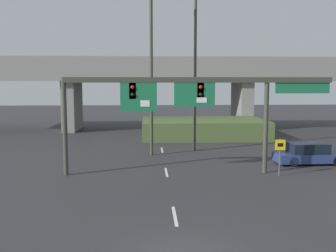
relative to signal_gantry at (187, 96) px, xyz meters
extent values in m
cube|color=silver|center=(-1.23, -7.43, -4.69)|extent=(0.14, 2.40, 0.01)
cube|color=silver|center=(-1.23, 0.42, -4.69)|extent=(0.14, 2.40, 0.01)
cube|color=silver|center=(-1.23, 8.27, -4.69)|extent=(0.14, 2.40, 0.01)
cube|color=silver|center=(-1.23, 16.12, -4.69)|extent=(0.14, 2.40, 0.01)
cube|color=silver|center=(-1.23, 23.97, -4.69)|extent=(0.14, 2.40, 0.01)
cylinder|color=#383D33|center=(-7.20, 0.02, -1.80)|extent=(0.28, 0.28, 5.78)
cylinder|color=#383D33|center=(4.74, 0.02, -1.80)|extent=(0.28, 0.28, 5.78)
cube|color=#383D33|center=(0.70, 0.02, 0.93)|extent=(15.82, 0.32, 0.32)
cube|color=black|center=(-3.22, 0.02, 0.29)|extent=(0.40, 0.28, 0.95)
sphere|color=red|center=(-3.22, -0.15, 0.50)|extent=(0.22, 0.22, 0.22)
sphere|color=black|center=(-3.22, -0.15, 0.08)|extent=(0.22, 0.22, 0.22)
cube|color=black|center=(0.76, 0.02, 0.29)|extent=(0.40, 0.28, 0.95)
sphere|color=red|center=(0.76, -0.15, 0.50)|extent=(0.22, 0.22, 0.22)
sphere|color=black|center=(0.76, -0.15, 0.08)|extent=(0.22, 0.22, 0.22)
cube|color=#196B42|center=(-2.87, -0.08, -0.07)|extent=(2.14, 0.08, 1.67)
cube|color=white|center=(-2.50, -0.13, -0.45)|extent=(0.53, 0.03, 0.37)
cube|color=#196B42|center=(0.41, -0.08, 0.06)|extent=(2.41, 0.08, 1.41)
cube|color=white|center=(0.83, -0.13, -0.26)|extent=(0.60, 0.03, 0.31)
cube|color=#196B42|center=(6.87, -0.04, 0.45)|extent=(3.27, 0.07, 0.64)
cylinder|color=#4C4C4C|center=(5.34, -0.88, -3.58)|extent=(0.08, 0.08, 2.22)
cube|color=yellow|center=(5.34, -0.92, -2.82)|extent=(0.60, 0.03, 0.60)
cube|color=black|center=(5.34, -0.94, -2.82)|extent=(0.33, 0.01, 0.21)
cylinder|color=#383D33|center=(1.36, 7.92, 1.38)|extent=(0.24, 0.24, 12.15)
cylinder|color=#383D33|center=(-2.08, 6.11, 1.62)|extent=(0.24, 0.24, 12.62)
cube|color=gray|center=(-1.23, 22.05, 1.74)|extent=(45.91, 7.03, 1.65)
cube|color=gray|center=(-1.23, 18.74, 3.01)|extent=(45.91, 0.40, 0.90)
cube|color=gray|center=(-10.99, 22.05, -1.89)|extent=(1.40, 5.62, 5.60)
cube|color=gray|center=(8.52, 22.05, -1.89)|extent=(1.40, 5.62, 5.60)
cube|color=#4C6033|center=(3.15, 15.73, -3.81)|extent=(12.10, 7.73, 1.75)
cube|color=navy|center=(8.58, 2.44, -4.24)|extent=(4.81, 1.96, 0.58)
cube|color=black|center=(8.39, 2.44, -3.61)|extent=(2.53, 1.70, 0.68)
cylinder|color=black|center=(10.02, 3.28, -4.37)|extent=(0.65, 0.24, 0.64)
cylinder|color=black|center=(7.08, 3.17, -4.37)|extent=(0.65, 0.24, 0.64)
cylinder|color=black|center=(7.14, 1.61, -4.37)|extent=(0.65, 0.24, 0.64)
camera|label=1|loc=(-2.28, -23.09, 0.84)|focal=42.00mm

